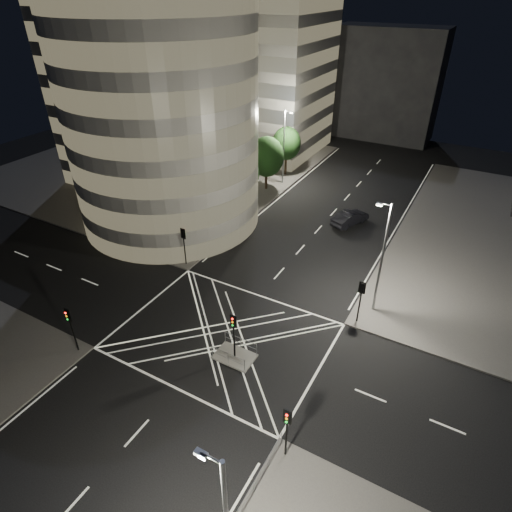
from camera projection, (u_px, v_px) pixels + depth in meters
The scene contains 22 objects.
ground at pixel (223, 336), 34.21m from camera, with size 120.00×120.00×0.00m, color black.
sidewalk_far_left at pixel (160, 165), 65.89m from camera, with size 42.00×42.00×0.15m, color #524F4D.
central_island at pixel (235, 356), 32.25m from camera, with size 3.00×2.00×0.15m, color slate.
office_tower_curved at pixel (156, 97), 49.62m from camera, with size 30.00×29.00×27.20m.
office_block_rear at pixel (248, 77), 68.04m from camera, with size 24.00×16.00×22.00m, color gray.
building_far_end at pixel (385, 84), 73.57m from camera, with size 18.00×8.00×18.00m, color black.
tree_a at pixel (182, 211), 42.61m from camera, with size 4.83×4.83×7.27m.
tree_b at pixel (215, 189), 46.97m from camera, with size 5.26×5.26×7.61m.
tree_c at pixel (243, 174), 51.61m from camera, with size 3.94×3.94×6.42m.
tree_d at pixel (267, 157), 55.85m from camera, with size 4.60×4.60×7.11m.
tree_e at pixel (286, 143), 60.21m from camera, with size 4.06×4.06×6.88m.
traffic_signal_fl at pixel (184, 240), 41.23m from camera, with size 0.55×0.22×4.00m.
traffic_signal_nl at pixel (70, 322), 31.25m from camera, with size 0.55×0.22×4.00m.
traffic_signal_fr at pixel (361, 295), 34.02m from camera, with size 0.55×0.22×4.00m.
traffic_signal_nr at pixel (287, 425), 24.03m from camera, with size 0.55×0.22×4.00m.
traffic_signal_island at pixel (234, 328), 30.71m from camera, with size 0.55×0.22×4.00m.
street_lamp_left_near at pixel (207, 194), 43.89m from camera, with size 1.25×0.25×10.00m.
street_lamp_left_far at pixel (284, 145), 57.11m from camera, with size 1.25×0.25×10.00m.
street_lamp_right_far at pixel (382, 256), 33.95m from camera, with size 1.25×0.25×10.00m.
railing_island_south at pixel (228, 358), 31.25m from camera, with size 2.80×0.06×1.10m, color slate.
railing_island_north at pixel (241, 343), 32.57m from camera, with size 2.80×0.06×1.10m, color slate.
sedan at pixel (350, 218), 49.58m from camera, with size 1.71×4.91×1.62m, color black.
Camera 1 is at (14.62, -20.81, 23.91)m, focal length 30.00 mm.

